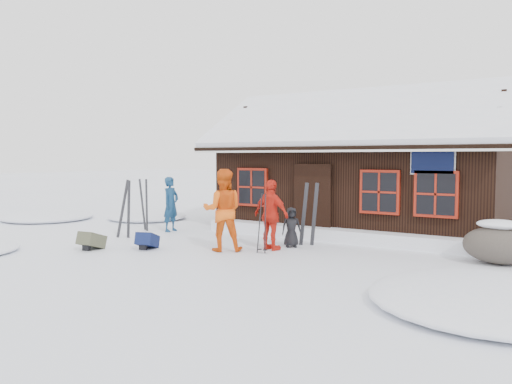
# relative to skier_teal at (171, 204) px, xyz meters

# --- Properties ---
(ground) EXTENTS (120.00, 120.00, 0.00)m
(ground) POSITION_rel_skier_teal_xyz_m (3.24, -1.21, -0.83)
(ground) COLOR white
(ground) RESTS_ON ground
(mountain_hut) EXTENTS (8.90, 6.09, 4.42)m
(mountain_hut) POSITION_rel_skier_teal_xyz_m (4.74, 3.77, 0.75)
(mountain_hut) COLOR black
(mountain_hut) RESTS_ON ground
(snow_drift) EXTENTS (7.60, 0.60, 0.35)m
(snow_drift) POSITION_rel_skier_teal_xyz_m (4.74, 1.04, -0.65)
(snow_drift) COLOR white
(snow_drift) RESTS_ON ground
(snow_mounds) EXTENTS (20.60, 13.20, 0.48)m
(snow_mounds) POSITION_rel_skier_teal_xyz_m (4.90, 0.65, -0.83)
(snow_mounds) COLOR white
(snow_mounds) RESTS_ON ground
(skier_teal) EXTENTS (0.43, 0.62, 1.65)m
(skier_teal) POSITION_rel_skier_teal_xyz_m (0.00, 0.00, 0.00)
(skier_teal) COLOR navy
(skier_teal) RESTS_ON ground
(skier_orange_left) EXTENTS (1.21, 1.15, 1.97)m
(skier_orange_left) POSITION_rel_skier_teal_xyz_m (3.20, -1.71, 0.16)
(skier_orange_left) COLOR #E95810
(skier_orange_left) RESTS_ON ground
(skier_orange_right) EXTENTS (1.06, 0.58, 1.71)m
(skier_orange_right) POSITION_rel_skier_teal_xyz_m (4.12, -1.00, 0.03)
(skier_orange_right) COLOR red
(skier_orange_right) RESTS_ON ground
(skier_crouched) EXTENTS (0.58, 0.55, 1.00)m
(skier_crouched) POSITION_rel_skier_teal_xyz_m (4.34, -0.40, -0.33)
(skier_crouched) COLOR black
(skier_crouched) RESTS_ON ground
(boulder) EXTENTS (1.45, 1.09, 0.84)m
(boulder) POSITION_rel_skier_teal_xyz_m (8.97, 0.20, -0.40)
(boulder) COLOR #524A42
(boulder) RESTS_ON ground
(ski_pair_left) EXTENTS (0.68, 0.24, 1.68)m
(ski_pair_left) POSITION_rel_skier_teal_xyz_m (-0.19, -1.63, -0.03)
(ski_pair_left) COLOR black
(ski_pair_left) RESTS_ON ground
(ski_pair_mid) EXTENTS (0.51, 0.21, 1.63)m
(ski_pair_mid) POSITION_rel_skier_teal_xyz_m (-0.86, -0.24, -0.06)
(ski_pair_mid) COLOR black
(ski_pair_mid) RESTS_ON ground
(ski_pair_right) EXTENTS (0.50, 0.19, 1.65)m
(ski_pair_right) POSITION_rel_skier_teal_xyz_m (4.61, 0.07, -0.05)
(ski_pair_right) COLOR black
(ski_pair_right) RESTS_ON ground
(ski_poles) EXTENTS (0.26, 0.13, 1.44)m
(ski_poles) POSITION_rel_skier_teal_xyz_m (4.14, -1.45, -0.14)
(ski_poles) COLOR black
(ski_poles) RESTS_ON ground
(backpack_blue) EXTENTS (0.57, 0.65, 0.30)m
(backpack_blue) POSITION_rel_skier_teal_xyz_m (1.51, -2.53, -0.68)
(backpack_blue) COLOR #0F1943
(backpack_blue) RESTS_ON ground
(backpack_olive) EXTENTS (0.51, 0.63, 0.31)m
(backpack_olive) POSITION_rel_skier_teal_xyz_m (0.41, -3.31, -0.67)
(backpack_olive) COLOR #464833
(backpack_olive) RESTS_ON ground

